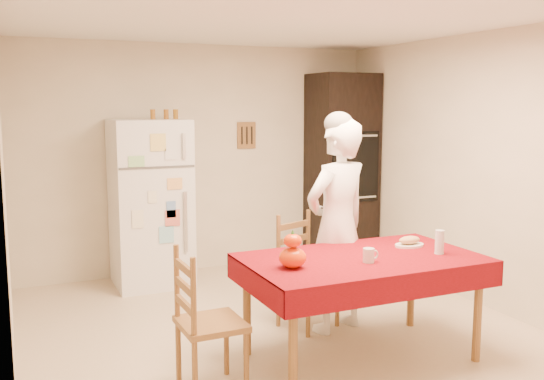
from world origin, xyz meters
TOP-DOWN VIEW (x-y plane):
  - floor at (0.00, 0.00)m, footprint 4.50×4.50m
  - room_shell at (0.00, 0.00)m, footprint 4.02×4.52m
  - refrigerator at (-0.65, 1.88)m, footprint 0.75×0.74m
  - oven_cabinet at (1.63, 1.93)m, footprint 0.70×0.62m
  - dining_table at (0.33, -0.59)m, footprint 1.70×1.00m
  - chair_far at (0.25, 0.20)m, footprint 0.53×0.52m
  - chair_left at (-0.90, -0.63)m, footprint 0.41×0.43m
  - seated_woman at (0.45, -0.02)m, footprint 0.72×0.58m
  - coffee_mug at (0.28, -0.74)m, footprint 0.08×0.08m
  - pumpkin_lower at (-0.26, -0.65)m, footprint 0.19×0.19m
  - pumpkin_upper at (-0.26, -0.65)m, footprint 0.12×0.12m
  - wine_glass at (0.89, -0.74)m, footprint 0.07×0.07m
  - bread_plate at (0.84, -0.46)m, footprint 0.24×0.24m
  - bread_loaf at (0.84, -0.46)m, footprint 0.18×0.10m
  - spice_jar_left at (-0.59, 1.93)m, footprint 0.05×0.05m
  - spice_jar_mid at (-0.45, 1.93)m, footprint 0.05×0.05m
  - spice_jar_right at (-0.35, 1.93)m, footprint 0.05×0.05m

SIDE VIEW (x-z plane):
  - floor at x=0.00m, z-range 0.00..0.00m
  - chair_far at x=0.25m, z-range 0.03..0.98m
  - chair_left at x=-0.90m, z-range 0.03..0.98m
  - dining_table at x=0.33m, z-range 0.31..1.07m
  - bread_plate at x=0.84m, z-range 0.76..0.78m
  - bread_loaf at x=0.84m, z-range 0.78..0.84m
  - coffee_mug at x=0.28m, z-range 0.76..0.86m
  - pumpkin_lower at x=-0.26m, z-range 0.76..0.90m
  - wine_glass at x=0.89m, z-range 0.76..0.94m
  - refrigerator at x=-0.65m, z-range 0.00..1.70m
  - seated_woman at x=0.45m, z-range 0.00..1.74m
  - pumpkin_upper at x=-0.26m, z-range 0.90..0.99m
  - oven_cabinet at x=1.63m, z-range 0.00..2.20m
  - room_shell at x=0.00m, z-range 0.37..2.88m
  - spice_jar_left at x=-0.59m, z-range 1.70..1.80m
  - spice_jar_mid at x=-0.45m, z-range 1.70..1.80m
  - spice_jar_right at x=-0.35m, z-range 1.70..1.80m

